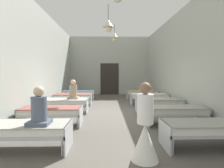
{
  "coord_description": "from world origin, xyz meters",
  "views": [
    {
      "loc": [
        -0.22,
        -7.79,
        1.64
      ],
      "look_at": [
        0.0,
        0.02,
        1.19
      ],
      "focal_mm": 30.18,
      "sensor_mm": 36.0,
      "label": 1
    }
  ],
  "objects_px": {
    "bed_left_row_4": "(78,93)",
    "patient_seated_primary": "(73,92)",
    "bed_left_row_3": "(73,97)",
    "bed_right_row_1": "(175,111)",
    "bed_left_row_2": "(65,102)",
    "bed_right_row_4": "(142,93)",
    "patient_seated_secondary": "(39,110)",
    "bed_right_row_2": "(159,102)",
    "bed_left_row_1": "(51,111)",
    "bed_left_row_0": "(25,130)",
    "nurse_near_aisle": "(145,133)",
    "bed_right_row_3": "(149,96)",
    "bed_right_row_0": "(207,128)"
  },
  "relations": [
    {
      "from": "bed_left_row_1",
      "to": "bed_left_row_2",
      "type": "bearing_deg",
      "value": 90.0
    },
    {
      "from": "bed_left_row_0",
      "to": "bed_left_row_3",
      "type": "height_order",
      "value": "same"
    },
    {
      "from": "bed_right_row_1",
      "to": "bed_left_row_1",
      "type": "bearing_deg",
      "value": 180.0
    },
    {
      "from": "bed_right_row_0",
      "to": "bed_left_row_4",
      "type": "height_order",
      "value": "same"
    },
    {
      "from": "patient_seated_secondary",
      "to": "bed_right_row_2",
      "type": "bearing_deg",
      "value": 47.37
    },
    {
      "from": "bed_left_row_0",
      "to": "bed_right_row_1",
      "type": "xyz_separation_m",
      "value": [
        3.94,
        1.9,
        0.0
      ]
    },
    {
      "from": "bed_left_row_0",
      "to": "nurse_near_aisle",
      "type": "distance_m",
      "value": 2.53
    },
    {
      "from": "nurse_near_aisle",
      "to": "patient_seated_primary",
      "type": "distance_m",
      "value": 4.91
    },
    {
      "from": "bed_left_row_4",
      "to": "bed_left_row_0",
      "type": "bearing_deg",
      "value": -90.0
    },
    {
      "from": "bed_left_row_0",
      "to": "bed_left_row_4",
      "type": "bearing_deg",
      "value": 90.0
    },
    {
      "from": "bed_right_row_2",
      "to": "bed_right_row_1",
      "type": "bearing_deg",
      "value": -90.0
    },
    {
      "from": "bed_left_row_2",
      "to": "patient_seated_secondary",
      "type": "height_order",
      "value": "patient_seated_secondary"
    },
    {
      "from": "bed_right_row_1",
      "to": "bed_right_row_2",
      "type": "bearing_deg",
      "value": 90.0
    },
    {
      "from": "bed_left_row_3",
      "to": "bed_right_row_1",
      "type": "bearing_deg",
      "value": -43.98
    },
    {
      "from": "bed_left_row_2",
      "to": "bed_right_row_4",
      "type": "height_order",
      "value": "same"
    },
    {
      "from": "bed_right_row_4",
      "to": "bed_right_row_2",
      "type": "bearing_deg",
      "value": -90.0
    },
    {
      "from": "bed_left_row_4",
      "to": "patient_seated_primary",
      "type": "bearing_deg",
      "value": -84.65
    },
    {
      "from": "bed_right_row_0",
      "to": "bed_left_row_4",
      "type": "bearing_deg",
      "value": 117.39
    },
    {
      "from": "bed_left_row_3",
      "to": "patient_seated_primary",
      "type": "relative_size",
      "value": 2.37
    },
    {
      "from": "bed_left_row_2",
      "to": "bed_right_row_3",
      "type": "relative_size",
      "value": 1.0
    },
    {
      "from": "bed_right_row_1",
      "to": "bed_left_row_4",
      "type": "xyz_separation_m",
      "value": [
        -3.94,
        5.7,
        0.0
      ]
    },
    {
      "from": "bed_left_row_1",
      "to": "bed_right_row_2",
      "type": "distance_m",
      "value": 4.37
    },
    {
      "from": "bed_left_row_4",
      "to": "nurse_near_aisle",
      "type": "distance_m",
      "value": 8.52
    },
    {
      "from": "bed_left_row_3",
      "to": "patient_seated_secondary",
      "type": "distance_m",
      "value": 5.82
    },
    {
      "from": "bed_right_row_1",
      "to": "nurse_near_aisle",
      "type": "bearing_deg",
      "value": -120.97
    },
    {
      "from": "bed_left_row_0",
      "to": "bed_right_row_2",
      "type": "xyz_separation_m",
      "value": [
        3.94,
        3.8,
        0.0
      ]
    },
    {
      "from": "bed_right_row_0",
      "to": "bed_left_row_1",
      "type": "xyz_separation_m",
      "value": [
        -3.94,
        1.9,
        0.0
      ]
    },
    {
      "from": "bed_right_row_3",
      "to": "patient_seated_primary",
      "type": "distance_m",
      "value": 4.05
    },
    {
      "from": "bed_left_row_0",
      "to": "bed_right_row_2",
      "type": "height_order",
      "value": "same"
    },
    {
      "from": "bed_left_row_0",
      "to": "bed_left_row_2",
      "type": "bearing_deg",
      "value": 90.0
    },
    {
      "from": "bed_right_row_2",
      "to": "bed_left_row_4",
      "type": "distance_m",
      "value": 5.47
    },
    {
      "from": "bed_left_row_4",
      "to": "patient_seated_primary",
      "type": "relative_size",
      "value": 2.37
    },
    {
      "from": "bed_left_row_1",
      "to": "nurse_near_aisle",
      "type": "bearing_deg",
      "value": -44.9
    },
    {
      "from": "bed_right_row_0",
      "to": "bed_left_row_2",
      "type": "height_order",
      "value": "same"
    },
    {
      "from": "bed_right_row_0",
      "to": "bed_right_row_2",
      "type": "distance_m",
      "value": 3.8
    },
    {
      "from": "bed_right_row_1",
      "to": "bed_right_row_3",
      "type": "bearing_deg",
      "value": 90.0
    },
    {
      "from": "bed_right_row_2",
      "to": "patient_seated_secondary",
      "type": "distance_m",
      "value": 5.31
    },
    {
      "from": "bed_left_row_0",
      "to": "bed_right_row_3",
      "type": "xyz_separation_m",
      "value": [
        3.94,
        5.7,
        0.0
      ]
    },
    {
      "from": "bed_left_row_2",
      "to": "bed_right_row_1",
      "type": "bearing_deg",
      "value": -25.76
    },
    {
      "from": "bed_left_row_1",
      "to": "bed_right_row_3",
      "type": "relative_size",
      "value": 1.0
    },
    {
      "from": "bed_left_row_0",
      "to": "bed_left_row_3",
      "type": "relative_size",
      "value": 1.0
    },
    {
      "from": "bed_right_row_0",
      "to": "bed_right_row_1",
      "type": "relative_size",
      "value": 1.0
    },
    {
      "from": "bed_right_row_2",
      "to": "patient_seated_primary",
      "type": "xyz_separation_m",
      "value": [
        -3.59,
        0.06,
        0.43
      ]
    },
    {
      "from": "bed_right_row_2",
      "to": "bed_right_row_3",
      "type": "bearing_deg",
      "value": 90.0
    },
    {
      "from": "bed_left_row_2",
      "to": "bed_right_row_4",
      "type": "xyz_separation_m",
      "value": [
        3.94,
        3.8,
        0.0
      ]
    },
    {
      "from": "bed_left_row_4",
      "to": "patient_seated_primary",
      "type": "distance_m",
      "value": 3.78
    },
    {
      "from": "bed_right_row_4",
      "to": "bed_left_row_3",
      "type": "bearing_deg",
      "value": -154.24
    },
    {
      "from": "bed_left_row_2",
      "to": "bed_left_row_3",
      "type": "relative_size",
      "value": 1.0
    },
    {
      "from": "bed_left_row_3",
      "to": "patient_seated_secondary",
      "type": "relative_size",
      "value": 2.37
    },
    {
      "from": "bed_right_row_2",
      "to": "nurse_near_aisle",
      "type": "xyz_separation_m",
      "value": [
        -1.47,
        -4.36,
        0.09
      ]
    }
  ]
}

